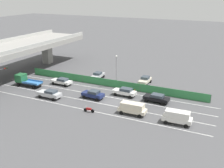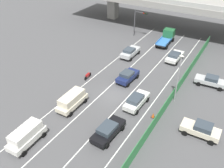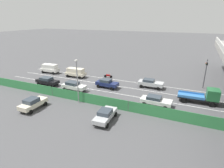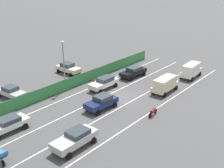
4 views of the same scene
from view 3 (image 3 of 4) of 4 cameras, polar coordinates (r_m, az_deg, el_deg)
name	(u,v)px [view 3 (image 3 of 4)]	position (r m, az deg, el deg)	size (l,w,h in m)	color
ground_plane	(87,85)	(37.69, -7.71, -0.22)	(300.00, 300.00, 0.00)	#4C4C4F
lane_line_left_edge	(118,80)	(40.19, 1.72, 1.23)	(0.14, 44.98, 0.01)	silver
lane_line_mid_left	(111,85)	(37.14, -0.37, -0.33)	(0.14, 44.98, 0.01)	silver
lane_line_mid_right	(103,91)	(34.17, -2.82, -2.17)	(0.14, 44.98, 0.01)	silver
lane_line_right_edge	(93,98)	(31.32, -5.74, -4.35)	(0.14, 44.98, 0.01)	silver
green_fence	(87,98)	(29.47, -7.67, -4.30)	(0.10, 41.08, 1.63)	#338447
car_van_cream	(76,72)	(42.68, -11.02, 3.59)	(2.10, 4.70, 2.01)	beige
car_sedan_black	(47,81)	(39.09, -19.11, 0.95)	(2.20, 4.77, 1.57)	black
car_sedan_silver	(150,83)	(36.33, 11.61, 0.30)	(2.06, 4.67, 1.62)	#B7BABC
car_van_white	(50,68)	(47.43, -18.35, 4.63)	(2.13, 4.55, 2.14)	silver
car_sedan_navy	(107,83)	(35.57, -1.58, 0.29)	(2.20, 4.31, 1.64)	navy
car_sedan_white	(156,100)	(29.15, 13.13, -4.86)	(2.17, 4.65, 1.50)	white
car_hatchback_white	(74,86)	(34.84, -11.60, -0.52)	(2.04, 4.58, 1.64)	silver
flatbed_truck_blue	(206,96)	(32.32, 26.59, -3.24)	(2.47, 5.94, 2.45)	black
motorcycle	(108,76)	(41.55, -1.17, 2.52)	(0.60, 1.95, 0.93)	black
parked_sedan_cream	(33,103)	(29.68, -22.94, -5.36)	(4.25, 2.02, 1.70)	beige
parked_wagon_silver	(105,115)	(24.41, -2.06, -9.35)	(4.50, 2.14, 1.56)	#B2B5B7
traffic_light	(206,70)	(37.62, 26.68, 3.96)	(2.86, 0.47, 5.51)	#47474C
street_lamp	(77,77)	(28.75, -10.55, 2.11)	(0.60, 0.36, 6.87)	gray
traffic_cone	(60,93)	(33.58, -15.59, -2.72)	(0.47, 0.47, 0.70)	orange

